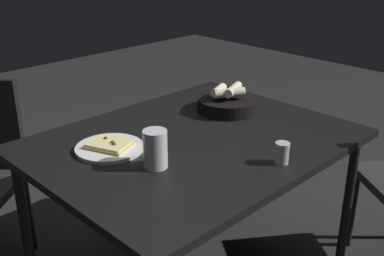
# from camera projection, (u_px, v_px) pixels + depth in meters

# --- Properties ---
(dining_table) EXTENTS (0.94, 1.20, 0.73)m
(dining_table) POSITION_uv_depth(u_px,v_px,m) (193.00, 152.00, 1.86)
(dining_table) COLOR black
(dining_table) RESTS_ON ground
(pizza_plate) EXTENTS (0.25, 0.25, 0.04)m
(pizza_plate) POSITION_uv_depth(u_px,v_px,m) (110.00, 147.00, 1.73)
(pizza_plate) COLOR white
(pizza_plate) RESTS_ON dining_table
(bread_basket) EXTENTS (0.26, 0.26, 0.12)m
(bread_basket) POSITION_uv_depth(u_px,v_px,m) (227.00, 103.00, 2.10)
(bread_basket) COLOR black
(bread_basket) RESTS_ON dining_table
(beer_glass) EXTENTS (0.08, 0.08, 0.13)m
(beer_glass) POSITION_uv_depth(u_px,v_px,m) (155.00, 151.00, 1.59)
(beer_glass) COLOR silver
(beer_glass) RESTS_ON dining_table
(pepper_shaker) EXTENTS (0.05, 0.05, 0.08)m
(pepper_shaker) POSITION_uv_depth(u_px,v_px,m) (282.00, 154.00, 1.62)
(pepper_shaker) COLOR #BFB299
(pepper_shaker) RESTS_ON dining_table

